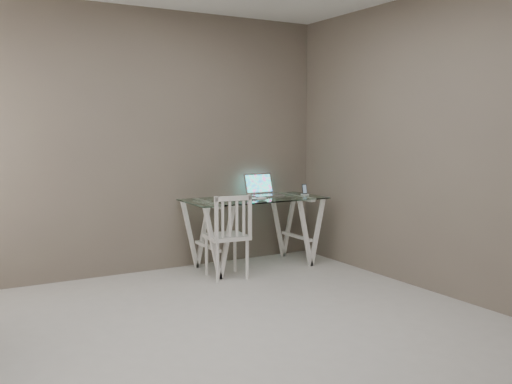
# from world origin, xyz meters

# --- Properties ---
(room) EXTENTS (4.50, 4.52, 2.71)m
(room) POSITION_xyz_m (-0.06, 0.02, 1.72)
(room) COLOR beige
(room) RESTS_ON ground
(desk) EXTENTS (1.50, 0.70, 0.75)m
(desk) POSITION_xyz_m (1.05, 1.85, 0.38)
(desk) COLOR silver
(desk) RESTS_ON ground
(chair) EXTENTS (0.42, 0.42, 0.85)m
(chair) POSITION_xyz_m (0.59, 1.54, 0.47)
(chair) COLOR silver
(chair) RESTS_ON ground
(laptop) EXTENTS (0.35, 0.32, 0.24)m
(laptop) POSITION_xyz_m (1.26, 2.03, 0.80)
(laptop) COLOR #B7B7BC
(laptop) RESTS_ON desk
(keyboard) EXTENTS (0.30, 0.13, 0.01)m
(keyboard) POSITION_xyz_m (0.91, 1.79, 0.75)
(keyboard) COLOR silver
(keyboard) RESTS_ON desk
(mouse) EXTENTS (0.12, 0.07, 0.04)m
(mouse) POSITION_xyz_m (1.03, 1.65, 0.76)
(mouse) COLOR white
(mouse) RESTS_ON desk
(phone_dock) EXTENTS (0.07, 0.07, 0.12)m
(phone_dock) POSITION_xyz_m (1.68, 1.82, 0.78)
(phone_dock) COLOR white
(phone_dock) RESTS_ON desk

